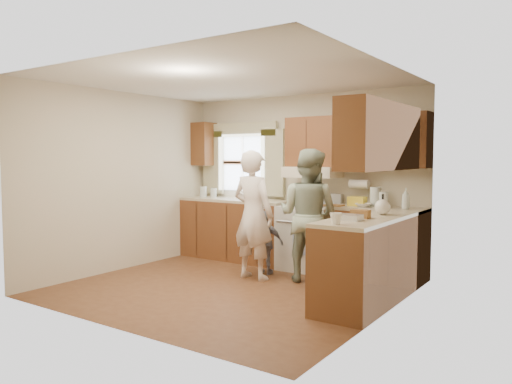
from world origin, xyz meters
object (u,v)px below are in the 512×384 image
Objects in this scene: stove at (309,237)px; woman_left at (253,215)px; woman_right at (308,215)px; child at (265,243)px.

stove is 0.64× the size of woman_left.
woman_left is (-0.35, -0.89, 0.37)m from stove.
woman_right reaches higher than stove.
woman_right is (0.30, -0.59, 0.38)m from stove.
child is at bearing -0.64° from woman_right.
woman_left is at bearing 24.45° from woman_right.
woman_left is 1.94× the size of child.
stove is at bearing -63.55° from woman_right.
child is at bearing -121.17° from stove.
woman_right is 0.77m from child.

